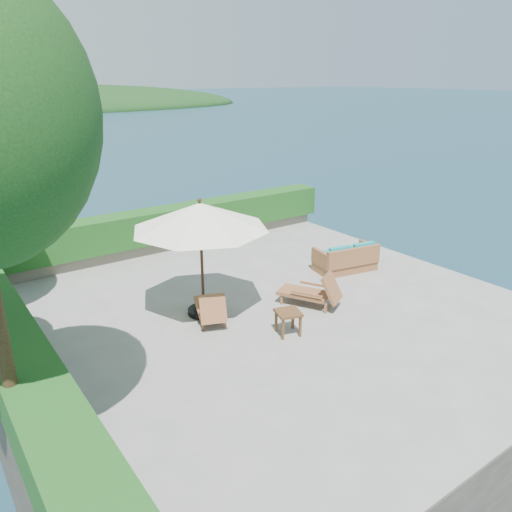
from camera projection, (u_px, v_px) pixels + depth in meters
ground at (265, 310)px, 12.12m from camera, size 12.00×12.00×0.00m
foundation at (265, 365)px, 12.65m from camera, size 12.00×12.00×3.00m
ocean at (264, 413)px, 13.14m from camera, size 600.00×600.00×0.00m
offshore_island at (29, 109)px, 133.78m from camera, size 126.00×57.60×12.60m
planter_wall_far at (163, 244)px, 16.33m from camera, size 12.00×0.60×0.36m
planter_wall_left at (16, 381)px, 8.99m from camera, size 0.60×12.00×0.36m
hedge_far at (162, 224)px, 16.11m from camera, size 12.40×0.90×1.00m
hedge_left at (10, 349)px, 8.76m from camera, size 0.90×12.40×1.00m
patio_umbrella at (200, 217)px, 11.15m from camera, size 3.25×3.25×2.82m
lounge_left at (210, 307)px, 11.48m from camera, size 1.08×1.54×0.82m
lounge_right at (313, 292)px, 12.24m from camera, size 1.28×1.65×0.89m
side_table at (288, 315)px, 10.85m from camera, size 0.64×0.64×0.55m
wicker_loveseat at (346, 260)px, 14.47m from camera, size 1.90×1.22×0.87m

